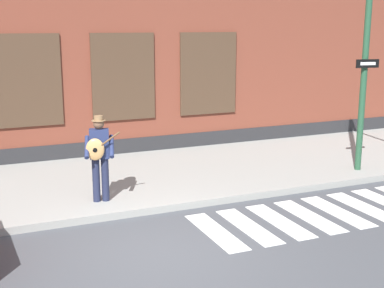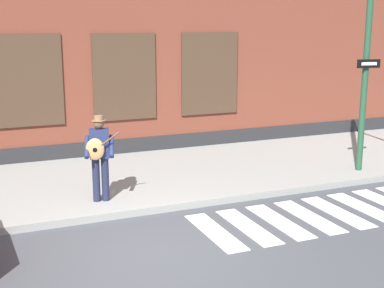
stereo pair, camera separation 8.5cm
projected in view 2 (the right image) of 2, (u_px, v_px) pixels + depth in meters
The scene contains 4 objects.
ground_plane at pixel (160, 253), 8.72m from camera, with size 160.00×160.00×0.00m, color #424449.
sidewalk at pixel (101, 182), 12.36m from camera, with size 28.00×4.60×0.15m.
crosswalk at pixel (337, 212), 10.61m from camera, with size 5.78×1.90×0.01m.
busker at pixel (99, 153), 10.61m from camera, with size 0.72×0.64×1.75m.
Camera 2 is at (-2.65, -7.69, 3.66)m, focal length 50.00 mm.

